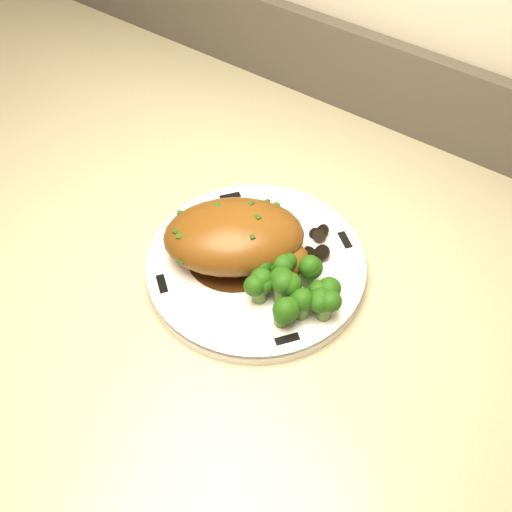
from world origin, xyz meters
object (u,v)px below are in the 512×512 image
Objects in this scene: broccoli_florets at (292,288)px; chicken_breast at (239,239)px; plate at (256,266)px; counter at (167,381)px.

chicken_breast is at bearing 167.85° from broccoli_florets.
chicken_breast reaches higher than plate.
chicken_breast is at bearing -1.99° from counter.
counter is at bearing 174.77° from broccoli_florets.
counter is 0.53m from chicken_breast.
counter is at bearing 140.21° from chicken_breast.
broccoli_florets is (0.06, -0.02, 0.03)m from plate.
counter is at bearing 179.33° from plate.
plate is at bearing 160.73° from broccoli_florets.
plate is at bearing -27.13° from chicken_breast.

